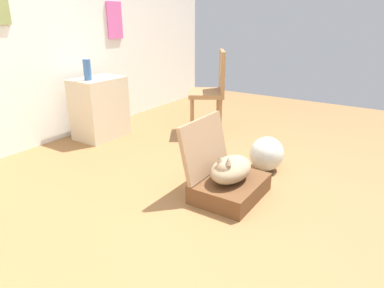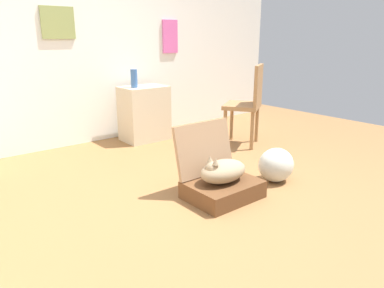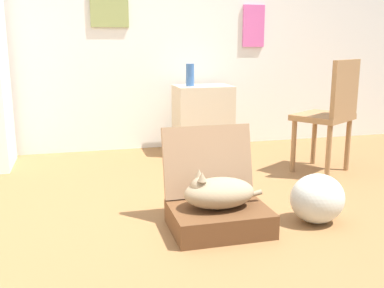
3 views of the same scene
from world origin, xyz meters
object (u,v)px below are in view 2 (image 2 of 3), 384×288
object	(u,v)px
cat	(222,171)
vase_tall	(134,78)
plastic_bag_white	(276,165)
chair	(248,101)
side_table	(144,113)
suitcase_base	(223,190)

from	to	relation	value
cat	vase_tall	bearing A→B (deg)	80.38
plastic_bag_white	chair	distance (m)	1.28
cat	vase_tall	xyz separation A→B (m)	(0.33, 1.96, 0.58)
plastic_bag_white	vase_tall	bearing A→B (deg)	99.23
cat	side_table	size ratio (longest dim) A/B	0.73
side_table	vase_tall	bearing A→B (deg)	-170.24
cat	plastic_bag_white	size ratio (longest dim) A/B	1.47
suitcase_base	chair	world-z (taller)	chair
plastic_bag_white	chair	world-z (taller)	chair
cat	suitcase_base	bearing A→B (deg)	-2.00
suitcase_base	chair	distance (m)	1.71
suitcase_base	vase_tall	bearing A→B (deg)	80.66
plastic_bag_white	side_table	distance (m)	2.04
suitcase_base	vase_tall	size ratio (longest dim) A/B	2.62
plastic_bag_white	suitcase_base	bearing A→B (deg)	176.13
side_table	suitcase_base	bearing A→B (deg)	-103.25
side_table	chair	world-z (taller)	chair
suitcase_base	side_table	xyz separation A→B (m)	(0.47, 1.98, 0.28)
suitcase_base	side_table	bearing A→B (deg)	76.75
plastic_bag_white	vase_tall	size ratio (longest dim) A/B	1.56
side_table	vase_tall	size ratio (longest dim) A/B	3.11
vase_tall	chair	bearing A→B (deg)	-44.76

